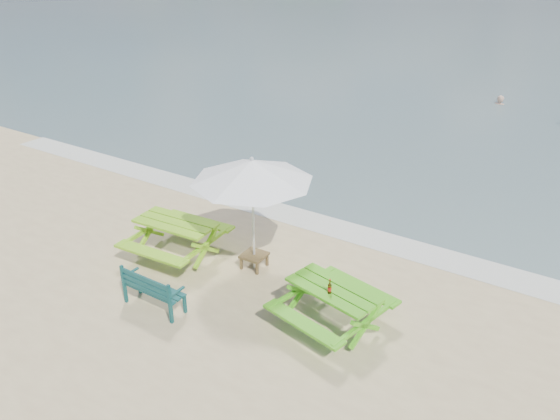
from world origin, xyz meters
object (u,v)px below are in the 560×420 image
Objects in this scene: picnic_table_left at (177,239)px; swimmer at (498,114)px; patio_umbrella at (252,171)px; park_bench at (155,296)px; beer_bottle at (330,289)px; picnic_table_right at (333,308)px; side_table at (254,260)px.

swimmer is (2.97, 16.76, -0.85)m from picnic_table_left.
picnic_table_left is at bearing -163.05° from patio_umbrella.
beer_bottle reaches higher than park_bench.
patio_umbrella is (-2.28, 0.83, 1.82)m from picnic_table_right.
patio_umbrella reaches higher than picnic_table_right.
beer_bottle is (0.01, -0.16, 0.50)m from picnic_table_right.
park_bench is at bearing -159.17° from beer_bottle.
swimmer reaches higher than side_table.
patio_umbrella reaches higher than park_bench.
park_bench is 3.01m from patio_umbrella.
side_table is at bearing 16.95° from picnic_table_left.
beer_bottle is 17.32m from swimmer.
picnic_table_left is 0.96× the size of picnic_table_right.
park_bench is 18.52m from swimmer.
swimmer is (-1.00, 17.24, -1.33)m from beer_bottle.
side_table is at bearing -94.52° from swimmer.
picnic_table_left is at bearing 173.15° from beer_bottle.
patio_umbrella is (0.76, 2.15, 1.96)m from park_bench.
park_bench is at bearing -109.43° from side_table.
picnic_table_right is 17.13m from swimmer.
swimmer is (-1.00, 17.08, -0.83)m from picnic_table_right.
beer_bottle is at bearing -23.39° from patio_umbrella.
picnic_table_right is at bearing -86.66° from swimmer.
picnic_table_left is at bearing -163.05° from side_table.
side_table is at bearing 70.57° from park_bench.
picnic_table_right is at bearing -19.93° from patio_umbrella.
swimmer is (1.29, 16.25, -2.65)m from patio_umbrella.
park_bench is 0.78× the size of swimmer.
park_bench is (-3.04, -1.32, -0.14)m from picnic_table_right.
patio_umbrella is at bearing 160.07° from picnic_table_right.
beer_bottle is (3.97, -0.48, 0.47)m from picnic_table_left.
picnic_table_left is at bearing -100.04° from swimmer.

